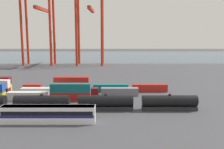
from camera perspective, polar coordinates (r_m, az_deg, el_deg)
name	(u,v)px	position (r m, az deg, el deg)	size (l,w,h in m)	color
ground_plane	(69,77)	(122.43, -9.48, -0.55)	(420.00, 420.00, 0.00)	#424247
harbour_water	(89,56)	(228.26, -5.16, 4.02)	(400.00, 110.00, 0.01)	#384C60
freight_tank_row	(41,103)	(71.95, -15.26, -5.94)	(82.30, 2.91, 4.37)	#232326
shipping_container_4	(27,96)	(83.56, -18.17, -4.52)	(12.10, 2.44, 2.60)	silver
shipping_container_5	(70,96)	(80.49, -9.21, -4.69)	(12.10, 2.44, 2.60)	#AD211C
shipping_container_6	(70,88)	(79.91, -9.25, -2.88)	(12.10, 2.44, 2.60)	#146066
shipping_container_10	(39,92)	(88.42, -15.64, -3.66)	(12.10, 2.44, 2.60)	silver
shipping_container_11	(79,92)	(85.88, -7.23, -3.76)	(12.10, 2.44, 2.60)	maroon
shipping_container_12	(119,92)	(85.27, 1.50, -3.79)	(12.10, 2.44, 2.60)	slate
shipping_container_17	(32,88)	(95.12, -17.17, -2.84)	(6.04, 2.44, 2.60)	#AD211C
shipping_container_18	(71,88)	(92.07, -9.01, -2.92)	(12.10, 2.44, 2.60)	gold
shipping_container_19	(71,81)	(91.56, -9.05, -1.33)	(12.10, 2.44, 2.60)	#AD211C
shipping_container_20	(110,88)	(90.98, -0.47, -2.96)	(12.10, 2.44, 2.60)	#146066
shipping_container_21	(149,88)	(91.93, 8.08, -2.92)	(12.10, 2.44, 2.60)	#AD211C
gantry_crane_west	(38,18)	(175.47, -15.87, 11.71)	(19.15, 37.17, 47.55)	red
gantry_crane_central	(89,18)	(169.65, -5.01, 12.26)	(17.22, 37.25, 48.86)	red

